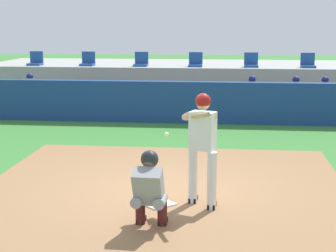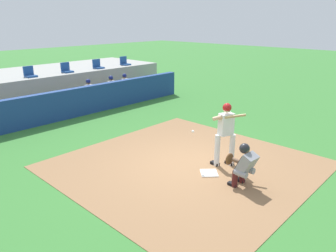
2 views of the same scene
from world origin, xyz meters
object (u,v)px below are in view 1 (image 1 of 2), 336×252
at_px(dugout_player_3, 325,98).
at_px(stadium_seat_4, 251,63).
at_px(stadium_seat_0, 36,61).
at_px(dugout_player_1, 252,97).
at_px(stadium_seat_2, 141,62).
at_px(catcher_crouched, 149,186).
at_px(stadium_seat_5, 308,63).
at_px(home_plate, 158,204).
at_px(stadium_seat_1, 88,62).
at_px(dugout_player_2, 296,97).
at_px(stadium_seat_3, 196,63).
at_px(dugout_player_0, 29,94).
at_px(batter_at_plate, 202,142).

relative_size(dugout_player_3, stadium_seat_4, 2.71).
distance_m(stadium_seat_0, stadium_seat_4, 7.43).
distance_m(dugout_player_1, stadium_seat_2, 4.29).
bearing_deg(dugout_player_1, stadium_seat_0, 164.61).
distance_m(catcher_crouched, stadium_seat_5, 11.79).
height_order(stadium_seat_2, stadium_seat_5, same).
relative_size(home_plate, catcher_crouched, 0.22).
bearing_deg(stadium_seat_1, stadium_seat_4, 0.00).
bearing_deg(dugout_player_3, stadium_seat_1, 165.16).
height_order(dugout_player_3, stadium_seat_5, stadium_seat_5).
height_order(home_plate, stadium_seat_1, stadium_seat_1).
distance_m(dugout_player_2, dugout_player_3, 0.85).
bearing_deg(stadium_seat_1, dugout_player_3, -14.84).
bearing_deg(stadium_seat_3, stadium_seat_1, 180.00).
xyz_separation_m(catcher_crouched, dugout_player_0, (-5.10, 9.11, 0.06)).
relative_size(dugout_player_0, stadium_seat_5, 2.71).
height_order(dugout_player_1, stadium_seat_3, stadium_seat_3).
distance_m(stadium_seat_0, stadium_seat_2, 3.71).
bearing_deg(stadium_seat_5, stadium_seat_2, 180.00).
bearing_deg(stadium_seat_0, stadium_seat_1, 0.00).
relative_size(home_plate, stadium_seat_3, 0.92).
bearing_deg(stadium_seat_5, stadium_seat_1, 180.00).
height_order(dugout_player_1, stadium_seat_2, stadium_seat_2).
height_order(dugout_player_3, stadium_seat_2, stadium_seat_2).
xyz_separation_m(stadium_seat_3, stadium_seat_4, (1.86, 0.00, 0.00)).
xyz_separation_m(dugout_player_0, stadium_seat_0, (-0.47, 2.03, 0.86)).
bearing_deg(dugout_player_3, dugout_player_2, 180.00).
relative_size(stadium_seat_1, stadium_seat_3, 1.00).
bearing_deg(stadium_seat_5, dugout_player_1, -132.98).
bearing_deg(dugout_player_0, stadium_seat_1, 55.80).
xyz_separation_m(stadium_seat_2, stadium_seat_4, (3.71, 0.00, 0.00)).
distance_m(batter_at_plate, stadium_seat_2, 10.49).
height_order(home_plate, catcher_crouched, catcher_crouched).
xyz_separation_m(stadium_seat_0, stadium_seat_1, (1.86, 0.00, 0.00)).
relative_size(dugout_player_2, stadium_seat_0, 2.71).
bearing_deg(stadium_seat_3, batter_at_plate, -86.11).
xyz_separation_m(dugout_player_3, stadium_seat_3, (-3.96, 2.03, 0.86)).
xyz_separation_m(catcher_crouched, dugout_player_2, (3.11, 9.11, 0.06)).
distance_m(dugout_player_0, dugout_player_1, 6.91).
relative_size(catcher_crouched, dugout_player_2, 1.53).
xyz_separation_m(home_plate, stadium_seat_0, (-5.57, 10.18, 1.51)).
relative_size(home_plate, dugout_player_1, 0.34).
height_order(batter_at_plate, dugout_player_0, batter_at_plate).
bearing_deg(home_plate, dugout_player_1, 77.42).
bearing_deg(dugout_player_0, dugout_player_2, 0.00).
xyz_separation_m(batter_at_plate, dugout_player_1, (1.13, 8.13, -0.36)).
height_order(stadium_seat_2, stadium_seat_4, same).
relative_size(dugout_player_0, stadium_seat_4, 2.71).
xyz_separation_m(catcher_crouched, dugout_player_1, (1.81, 9.11, 0.06)).
bearing_deg(stadium_seat_2, stadium_seat_0, 180.00).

